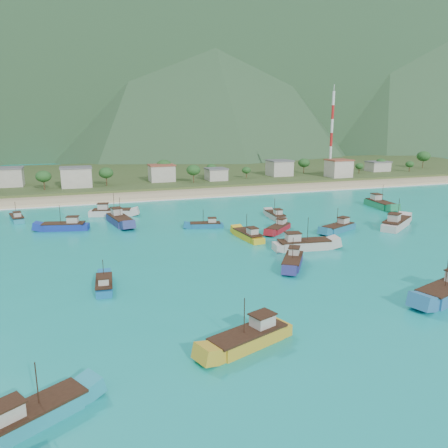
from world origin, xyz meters
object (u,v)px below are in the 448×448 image
object	(u,v)px
radio_tower	(332,133)
boat_21	(248,236)
boat_0	(17,219)
boat_23	(206,226)
boat_20	(31,417)
boat_22	(275,216)
boat_11	(293,262)
boat_12	(380,205)
boat_24	(65,227)
boat_8	(303,245)
boat_14	(120,220)
boat_15	(278,229)
boat_6	(250,339)
boat_18	(104,285)
boat_1	(339,228)
boat_10	(448,292)
boat_5	(111,213)
boat_13	(396,224)

from	to	relation	value
radio_tower	boat_21	bearing A→B (deg)	-130.64
boat_0	boat_23	xyz separation A→B (m)	(44.83, -23.55, -0.08)
boat_20	boat_22	size ratio (longest dim) A/B	1.03
boat_11	boat_12	size ratio (longest dim) A/B	0.75
boat_21	boat_24	size ratio (longest dim) A/B	0.91
boat_11	boat_24	world-z (taller)	boat_24
boat_8	boat_14	world-z (taller)	boat_14
boat_15	boat_24	distance (m)	51.32
boat_15	boat_21	size ratio (longest dim) A/B	0.86
boat_6	boat_23	world-z (taller)	boat_6
boat_18	boat_20	world-z (taller)	boat_20
boat_0	radio_tower	bearing A→B (deg)	10.62
boat_14	boat_15	xyz separation A→B (m)	(34.89, -20.00, -0.35)
boat_12	boat_1	bearing A→B (deg)	44.05
boat_15	boat_18	xyz separation A→B (m)	(-41.93, -24.04, -0.11)
boat_18	boat_1	bearing A→B (deg)	23.88
boat_8	boat_14	xyz separation A→B (m)	(-32.92, 35.25, 0.07)
radio_tower	boat_8	bearing A→B (deg)	-124.81
boat_0	boat_22	xyz separation A→B (m)	(65.47, -19.90, 0.07)
boat_0	boat_12	xyz separation A→B (m)	(101.99, -16.59, 0.39)
radio_tower	boat_23	size ratio (longest dim) A/B	4.33
boat_8	boat_10	xyz separation A→B (m)	(7.64, -29.48, 0.09)
boat_5	boat_10	distance (m)	86.60
boat_6	boat_24	size ratio (longest dim) A/B	1.01
boat_20	boat_21	size ratio (longest dim) A/B	1.00
boat_20	boat_23	xyz separation A→B (m)	(35.06, 63.79, -0.20)
boat_6	boat_0	bearing A→B (deg)	2.52
boat_1	boat_18	size ratio (longest dim) A/B	1.26
boat_15	boat_23	bearing A→B (deg)	16.85
boat_1	boat_13	size ratio (longest dim) A/B	0.84
boat_5	boat_14	xyz separation A→B (m)	(1.10, -11.18, 0.12)
boat_12	boat_24	distance (m)	90.02
boat_8	boat_15	distance (m)	15.38
boat_11	boat_18	world-z (taller)	boat_11
boat_13	boat_21	distance (m)	38.51
boat_0	boat_5	distance (m)	24.08
boat_21	boat_5	bearing A→B (deg)	121.20
boat_10	boat_24	world-z (taller)	boat_10
boat_22	boat_11	bearing A→B (deg)	-106.21
boat_20	boat_21	world-z (taller)	boat_20
boat_8	boat_24	xyz separation A→B (m)	(-46.06, 33.34, -0.11)
boat_0	boat_22	bearing A→B (deg)	-29.65
boat_0	boat_15	xyz separation A→B (m)	(60.01, -32.86, 0.03)
boat_11	boat_12	distance (m)	64.58
boat_0	boat_12	size ratio (longest dim) A/B	0.72
boat_14	boat_8	bearing A→B (deg)	122.76
boat_11	boat_24	distance (m)	57.35
boat_12	boat_10	bearing A→B (deg)	66.96
boat_5	boat_20	distance (m)	86.84
boat_1	boat_6	bearing A→B (deg)	112.92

